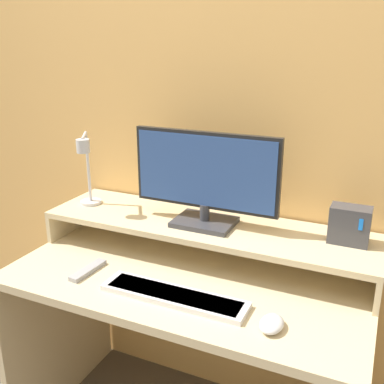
{
  "coord_description": "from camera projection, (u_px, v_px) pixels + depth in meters",
  "views": [
    {
      "loc": [
        0.59,
        -0.94,
        1.52
      ],
      "look_at": [
        0.0,
        0.36,
        1.04
      ],
      "focal_mm": 42.0,
      "sensor_mm": 36.0,
      "label": 1
    }
  ],
  "objects": [
    {
      "name": "desk_lamp",
      "position": [
        87.0,
        168.0,
        1.75
      ],
      "size": [
        0.14,
        0.18,
        0.3
      ],
      "color": "silver",
      "rests_on": "monitor_shelf"
    },
    {
      "name": "router_dock",
      "position": [
        350.0,
        225.0,
        1.48
      ],
      "size": [
        0.13,
        0.08,
        0.13
      ],
      "color": "#3D3D42",
      "rests_on": "monitor_shelf"
    },
    {
      "name": "keyboard",
      "position": [
        174.0,
        296.0,
        1.41
      ],
      "size": [
        0.48,
        0.11,
        0.02
      ],
      "color": "silver",
      "rests_on": "desk"
    },
    {
      "name": "monitor_shelf",
      "position": [
        206.0,
        228.0,
        1.67
      ],
      "size": [
        1.24,
        0.33,
        0.13
      ],
      "color": "beige",
      "rests_on": "desk"
    },
    {
      "name": "monitor",
      "position": [
        205.0,
        178.0,
        1.6
      ],
      "size": [
        0.54,
        0.17,
        0.34
      ],
      "color": "#38383D",
      "rests_on": "monitor_shelf"
    },
    {
      "name": "remote_control",
      "position": [
        88.0,
        270.0,
        1.57
      ],
      "size": [
        0.05,
        0.16,
        0.02
      ],
      "color": "#99999E",
      "rests_on": "desk"
    },
    {
      "name": "desk",
      "position": [
        188.0,
        326.0,
        1.64
      ],
      "size": [
        1.24,
        0.65,
        0.75
      ],
      "color": "beige",
      "rests_on": "ground_plane"
    },
    {
      "name": "wall_back",
      "position": [
        227.0,
        115.0,
        1.72
      ],
      "size": [
        6.0,
        0.05,
        2.5
      ],
      "color": "#E5AD60",
      "rests_on": "ground_plane"
    },
    {
      "name": "mouse",
      "position": [
        272.0,
        324.0,
        1.26
      ],
      "size": [
        0.07,
        0.1,
        0.03
      ],
      "color": "silver",
      "rests_on": "desk"
    }
  ]
}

